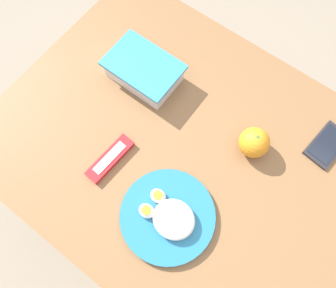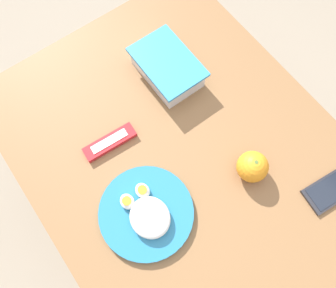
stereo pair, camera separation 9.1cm
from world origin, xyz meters
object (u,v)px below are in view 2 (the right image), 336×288
(rice_plate, at_px, (147,213))
(candy_bar, at_px, (110,142))
(orange_fruit, at_px, (252,167))
(food_container, at_px, (168,69))
(cell_phone, at_px, (329,191))

(rice_plate, distance_m, candy_bar, 0.23)
(orange_fruit, distance_m, candy_bar, 0.40)
(rice_plate, xyz_separation_m, candy_bar, (-0.23, 0.03, -0.01))
(rice_plate, relative_size, candy_bar, 1.59)
(food_container, relative_size, rice_plate, 0.86)
(food_container, bearing_deg, cell_phone, 13.72)
(food_container, distance_m, rice_plate, 0.44)
(food_container, relative_size, cell_phone, 1.52)
(orange_fruit, xyz_separation_m, rice_plate, (-0.07, -0.30, -0.03))
(candy_bar, xyz_separation_m, cell_phone, (0.47, 0.41, -0.00))
(candy_bar, bearing_deg, food_container, 108.06)
(orange_fruit, height_order, candy_bar, orange_fruit)
(rice_plate, bearing_deg, orange_fruit, 76.63)
(food_container, height_order, cell_phone, food_container)
(candy_bar, bearing_deg, orange_fruit, 41.97)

